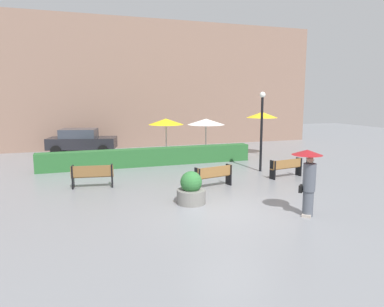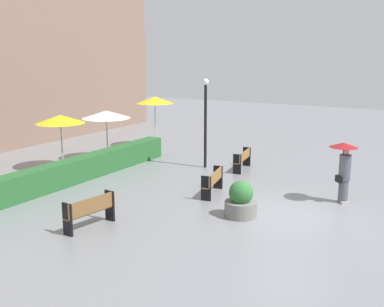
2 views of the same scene
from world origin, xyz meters
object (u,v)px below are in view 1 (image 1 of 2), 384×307
at_px(bench_far_right, 287,167).
at_px(pedestrian_with_umbrella, 308,174).
at_px(patio_umbrella_yellow_far, 262,115).
at_px(patio_umbrella_white, 206,122).
at_px(bench_mid_center, 214,175).
at_px(bench_far_left, 92,175).
at_px(patio_umbrella_yellow, 166,122).
at_px(lamp_post, 262,123).
at_px(planter_pot, 191,190).
at_px(parked_car, 81,141).

xyz_separation_m(bench_far_right, pedestrian_with_umbrella, (-2.42, -4.68, 0.80)).
bearing_deg(patio_umbrella_yellow_far, patio_umbrella_white, 177.01).
bearing_deg(bench_mid_center, patio_umbrella_white, 71.25).
relative_size(pedestrian_with_umbrella, patio_umbrella_white, 0.88).
distance_m(bench_far_left, patio_umbrella_yellow, 7.53).
distance_m(bench_far_right, patio_umbrella_yellow_far, 6.66).
bearing_deg(lamp_post, pedestrian_with_umbrella, -107.78).
xyz_separation_m(bench_far_right, lamp_post, (-0.40, 1.61, 1.86)).
bearing_deg(lamp_post, bench_mid_center, -147.27).
height_order(patio_umbrella_white, patio_umbrella_yellow_far, patio_umbrella_yellow_far).
xyz_separation_m(bench_far_left, lamp_post, (7.96, 0.62, 1.82)).
height_order(bench_far_left, pedestrian_with_umbrella, pedestrian_with_umbrella).
height_order(planter_pot, patio_umbrella_yellow_far, patio_umbrella_yellow_far).
relative_size(bench_far_left, planter_pot, 1.49).
xyz_separation_m(patio_umbrella_white, patio_umbrella_yellow_far, (3.63, -0.19, 0.35)).
bearing_deg(patio_umbrella_white, bench_mid_center, -108.75).
distance_m(bench_far_right, pedestrian_with_umbrella, 5.33).
distance_m(bench_far_right, bench_far_left, 8.42).
height_order(bench_mid_center, parked_car, parked_car).
relative_size(bench_far_left, pedestrian_with_umbrella, 0.82).
bearing_deg(patio_umbrella_white, parked_car, 149.13).
distance_m(pedestrian_with_umbrella, patio_umbrella_yellow_far, 11.66).
relative_size(planter_pot, patio_umbrella_yellow_far, 0.42).
relative_size(bench_far_right, patio_umbrella_white, 0.73).
bearing_deg(planter_pot, patio_umbrella_yellow_far, 47.95).
bearing_deg(patio_umbrella_yellow, patio_umbrella_yellow_far, -7.09).
relative_size(bench_far_left, patio_umbrella_yellow_far, 0.62).
height_order(bench_far_right, planter_pot, planter_pot).
bearing_deg(bench_far_left, patio_umbrella_yellow, 51.28).
bearing_deg(parked_car, bench_far_left, -89.76).
distance_m(pedestrian_with_umbrella, lamp_post, 6.69).
distance_m(bench_far_left, lamp_post, 8.19).
distance_m(planter_pot, patio_umbrella_yellow, 9.33).
bearing_deg(pedestrian_with_umbrella, patio_umbrella_yellow_far, 66.81).
relative_size(bench_far_left, lamp_post, 0.43).
distance_m(bench_far_right, parked_car, 13.30).
distance_m(bench_far_right, bench_mid_center, 3.80).
bearing_deg(patio_umbrella_yellow, bench_far_right, -60.70).
relative_size(pedestrian_with_umbrella, patio_umbrella_yellow_far, 0.77).
height_order(bench_far_right, patio_umbrella_yellow_far, patio_umbrella_yellow_far).
xyz_separation_m(pedestrian_with_umbrella, planter_pot, (-2.92, 2.36, -0.82)).
relative_size(pedestrian_with_umbrella, patio_umbrella_yellow, 0.87).
relative_size(bench_far_right, patio_umbrella_yellow_far, 0.63).
xyz_separation_m(bench_far_left, bench_mid_center, (4.60, -1.53, -0.03)).
bearing_deg(patio_umbrella_yellow, bench_mid_center, -89.95).
height_order(patio_umbrella_yellow, patio_umbrella_yellow_far, patio_umbrella_yellow_far).
xyz_separation_m(lamp_post, patio_umbrella_yellow_far, (2.55, 4.37, 0.13)).
distance_m(pedestrian_with_umbrella, patio_umbrella_white, 10.93).
bearing_deg(bench_far_right, pedestrian_with_umbrella, -117.33).
relative_size(lamp_post, patio_umbrella_yellow_far, 1.44).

